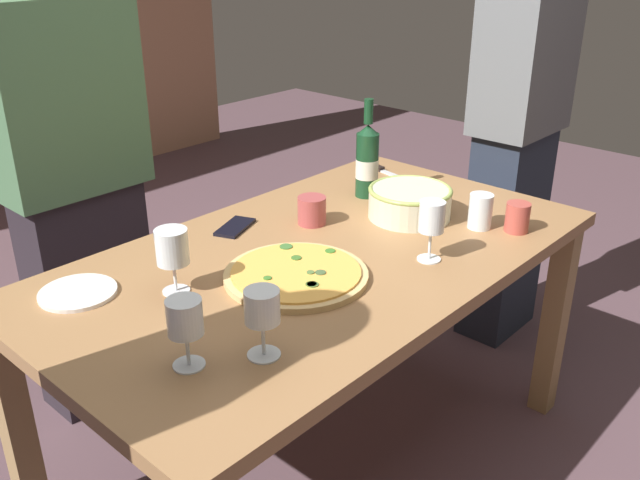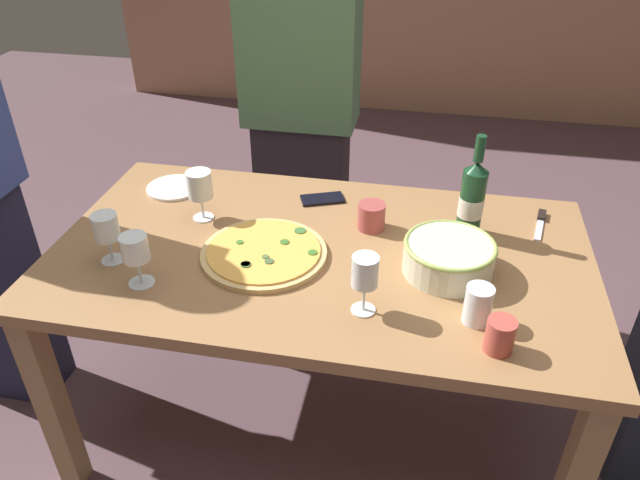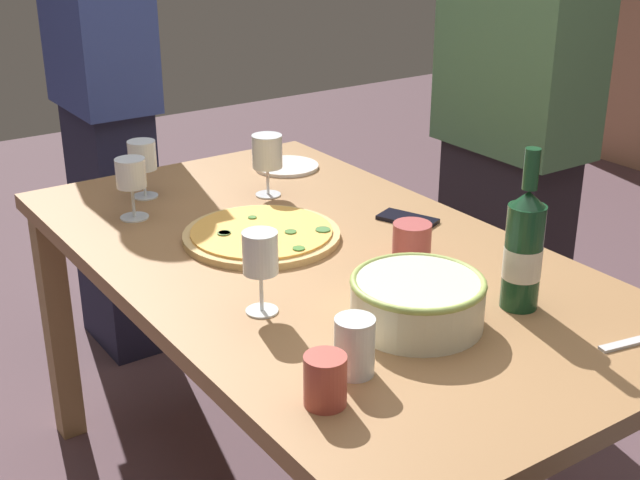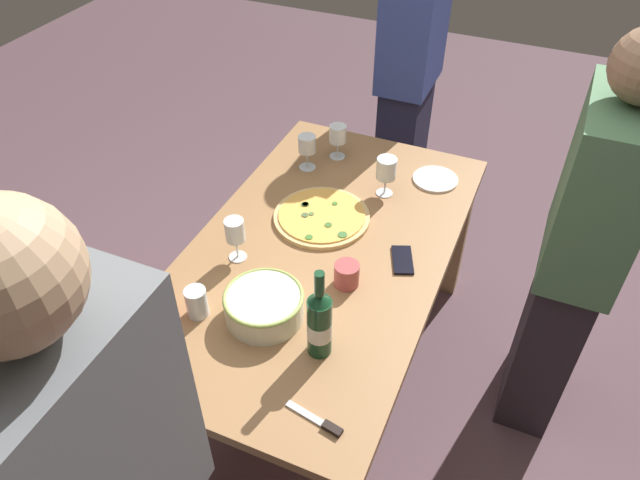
{
  "view_description": "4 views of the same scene",
  "coord_description": "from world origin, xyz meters",
  "px_view_note": "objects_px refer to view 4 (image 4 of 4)",
  "views": [
    {
      "loc": [
        -1.27,
        -1.16,
        1.57
      ],
      "look_at": [
        0.0,
        0.0,
        0.79
      ],
      "focal_mm": 38.61,
      "sensor_mm": 36.0,
      "label": 1
    },
    {
      "loc": [
        0.29,
        -1.45,
        1.76
      ],
      "look_at": [
        0.0,
        0.0,
        0.79
      ],
      "focal_mm": 33.78,
      "sensor_mm": 36.0,
      "label": 2
    },
    {
      "loc": [
        1.48,
        -1.01,
        1.54
      ],
      "look_at": [
        0.0,
        0.0,
        0.79
      ],
      "focal_mm": 48.8,
      "sensor_mm": 36.0,
      "label": 3
    },
    {
      "loc": [
        1.49,
        0.64,
        2.21
      ],
      "look_at": [
        0.0,
        0.0,
        0.79
      ],
      "focal_mm": 33.61,
      "sensor_mm": 36.0,
      "label": 4
    }
  ],
  "objects_px": {
    "side_plate": "(435,179)",
    "wine_glass_near_pizza": "(338,136)",
    "wine_glass_by_bottle": "(235,232)",
    "wine_glass_far_left": "(386,170)",
    "pizza_knife": "(321,423)",
    "pizza": "(322,217)",
    "person_guest_right": "(577,256)",
    "cup_ceramic": "(197,302)",
    "wine_glass_far_right": "(307,146)",
    "cell_phone": "(402,260)",
    "cup_amber": "(347,275)",
    "serving_bowl": "(264,305)",
    "dining_table": "(320,266)",
    "person_guest_left": "(409,76)",
    "cup_spare": "(163,306)",
    "wine_bottle": "(319,323)"
  },
  "relations": [
    {
      "from": "wine_glass_by_bottle",
      "to": "wine_glass_far_left",
      "type": "xyz_separation_m",
      "value": [
        -0.57,
        0.36,
        -0.01
      ]
    },
    {
      "from": "pizza",
      "to": "serving_bowl",
      "type": "bearing_deg",
      "value": 2.89
    },
    {
      "from": "dining_table",
      "to": "cup_ceramic",
      "type": "bearing_deg",
      "value": -27.7
    },
    {
      "from": "wine_glass_far_right",
      "to": "person_guest_left",
      "type": "xyz_separation_m",
      "value": [
        -0.73,
        0.22,
        0.03
      ]
    },
    {
      "from": "wine_glass_near_pizza",
      "to": "wine_glass_by_bottle",
      "type": "xyz_separation_m",
      "value": [
        0.74,
        -0.08,
        0.01
      ]
    },
    {
      "from": "dining_table",
      "to": "cup_amber",
      "type": "height_order",
      "value": "cup_amber"
    },
    {
      "from": "cup_ceramic",
      "to": "wine_glass_far_right",
      "type": "bearing_deg",
      "value": -178.89
    },
    {
      "from": "wine_bottle",
      "to": "person_guest_left",
      "type": "distance_m",
      "value": 1.63
    },
    {
      "from": "dining_table",
      "to": "wine_glass_far_right",
      "type": "distance_m",
      "value": 0.56
    },
    {
      "from": "wine_bottle",
      "to": "wine_glass_far_right",
      "type": "bearing_deg",
      "value": -153.7
    },
    {
      "from": "wine_glass_near_pizza",
      "to": "cup_ceramic",
      "type": "bearing_deg",
      "value": -3.82
    },
    {
      "from": "cell_phone",
      "to": "cup_amber",
      "type": "bearing_deg",
      "value": -149.66
    },
    {
      "from": "pizza_knife",
      "to": "pizza",
      "type": "bearing_deg",
      "value": -156.95
    },
    {
      "from": "pizza_knife",
      "to": "wine_glass_far_left",
      "type": "bearing_deg",
      "value": -170.5
    },
    {
      "from": "wine_glass_near_pizza",
      "to": "serving_bowl",
      "type": "bearing_deg",
      "value": 7.98
    },
    {
      "from": "wine_glass_by_bottle",
      "to": "cup_spare",
      "type": "bearing_deg",
      "value": -13.56
    },
    {
      "from": "side_plate",
      "to": "wine_glass_near_pizza",
      "type": "bearing_deg",
      "value": -90.42
    },
    {
      "from": "pizza",
      "to": "cell_phone",
      "type": "bearing_deg",
      "value": 73.5
    },
    {
      "from": "wine_glass_far_left",
      "to": "cell_phone",
      "type": "relative_size",
      "value": 1.15
    },
    {
      "from": "side_plate",
      "to": "wine_glass_far_right",
      "type": "bearing_deg",
      "value": -76.6
    },
    {
      "from": "wine_bottle",
      "to": "cup_ceramic",
      "type": "xyz_separation_m",
      "value": [
        0.02,
        -0.42,
        -0.07
      ]
    },
    {
      "from": "side_plate",
      "to": "person_guest_right",
      "type": "distance_m",
      "value": 0.67
    },
    {
      "from": "dining_table",
      "to": "person_guest_right",
      "type": "height_order",
      "value": "person_guest_right"
    },
    {
      "from": "cup_amber",
      "to": "cup_ceramic",
      "type": "bearing_deg",
      "value": -51.09
    },
    {
      "from": "wine_glass_far_left",
      "to": "side_plate",
      "type": "xyz_separation_m",
      "value": [
        -0.17,
        0.17,
        -0.11
      ]
    },
    {
      "from": "cup_spare",
      "to": "pizza_knife",
      "type": "distance_m",
      "value": 0.64
    },
    {
      "from": "dining_table",
      "to": "wine_glass_far_left",
      "type": "distance_m",
      "value": 0.47
    },
    {
      "from": "wine_glass_far_right",
      "to": "cup_ceramic",
      "type": "relative_size",
      "value": 1.47
    },
    {
      "from": "pizza",
      "to": "cup_ceramic",
      "type": "relative_size",
      "value": 3.55
    },
    {
      "from": "dining_table",
      "to": "wine_glass_far_left",
      "type": "bearing_deg",
      "value": 164.91
    },
    {
      "from": "serving_bowl",
      "to": "side_plate",
      "type": "distance_m",
      "value": 1.0
    },
    {
      "from": "dining_table",
      "to": "cup_amber",
      "type": "distance_m",
      "value": 0.25
    },
    {
      "from": "cup_amber",
      "to": "dining_table",
      "type": "bearing_deg",
      "value": -130.71
    },
    {
      "from": "cup_spare",
      "to": "cell_phone",
      "type": "relative_size",
      "value": 0.61
    },
    {
      "from": "side_plate",
      "to": "pizza_knife",
      "type": "xyz_separation_m",
      "value": [
        1.24,
        0.01,
        0.0
      ]
    },
    {
      "from": "person_guest_right",
      "to": "pizza_knife",
      "type": "bearing_deg",
      "value": 41.85
    },
    {
      "from": "wine_glass_by_bottle",
      "to": "cup_ceramic",
      "type": "height_order",
      "value": "wine_glass_by_bottle"
    },
    {
      "from": "cup_amber",
      "to": "cup_ceramic",
      "type": "relative_size",
      "value": 0.82
    },
    {
      "from": "wine_glass_near_pizza",
      "to": "wine_glass_far_right",
      "type": "distance_m",
      "value": 0.16
    },
    {
      "from": "cup_amber",
      "to": "cup_ceramic",
      "type": "height_order",
      "value": "cup_ceramic"
    },
    {
      "from": "cup_amber",
      "to": "cell_phone",
      "type": "bearing_deg",
      "value": 142.23
    },
    {
      "from": "cell_phone",
      "to": "dining_table",
      "type": "bearing_deg",
      "value": 167.72
    },
    {
      "from": "wine_bottle",
      "to": "pizza_knife",
      "type": "distance_m",
      "value": 0.28
    },
    {
      "from": "serving_bowl",
      "to": "wine_glass_far_right",
      "type": "relative_size",
      "value": 1.67
    },
    {
      "from": "serving_bowl",
      "to": "wine_glass_near_pizza",
      "type": "relative_size",
      "value": 1.68
    },
    {
      "from": "pizza",
      "to": "wine_glass_near_pizza",
      "type": "relative_size",
      "value": 2.42
    },
    {
      "from": "cup_amber",
      "to": "person_guest_right",
      "type": "bearing_deg",
      "value": 118.56
    },
    {
      "from": "wine_glass_far_left",
      "to": "person_guest_right",
      "type": "distance_m",
      "value": 0.77
    },
    {
      "from": "pizza",
      "to": "person_guest_left",
      "type": "xyz_separation_m",
      "value": [
        -1.03,
        0.03,
        0.13
      ]
    },
    {
      "from": "serving_bowl",
      "to": "wine_glass_near_pizza",
      "type": "bearing_deg",
      "value": -172.02
    }
  ]
}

